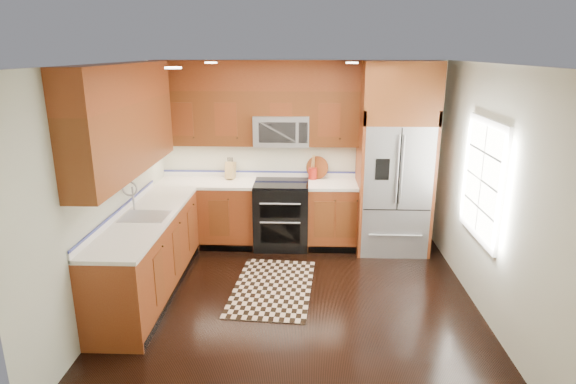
{
  "coord_description": "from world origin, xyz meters",
  "views": [
    {
      "loc": [
        0.1,
        -4.81,
        2.73
      ],
      "look_at": [
        -0.11,
        0.6,
        1.13
      ],
      "focal_mm": 30.0,
      "sensor_mm": 36.0,
      "label": 1
    }
  ],
  "objects_px": {
    "knife_block": "(230,170)",
    "utensil_crock": "(313,171)",
    "rug": "(273,287)",
    "range": "(281,215)",
    "refrigerator": "(395,159)"
  },
  "relations": [
    {
      "from": "knife_block",
      "to": "utensil_crock",
      "type": "relative_size",
      "value": 0.9
    },
    {
      "from": "knife_block",
      "to": "utensil_crock",
      "type": "bearing_deg",
      "value": 1.13
    },
    {
      "from": "utensil_crock",
      "to": "rug",
      "type": "bearing_deg",
      "value": -107.19
    },
    {
      "from": "range",
      "to": "refrigerator",
      "type": "bearing_deg",
      "value": -1.4
    },
    {
      "from": "refrigerator",
      "to": "rug",
      "type": "distance_m",
      "value": 2.41
    },
    {
      "from": "range",
      "to": "refrigerator",
      "type": "distance_m",
      "value": 1.76
    },
    {
      "from": "rug",
      "to": "knife_block",
      "type": "distance_m",
      "value": 1.98
    },
    {
      "from": "utensil_crock",
      "to": "knife_block",
      "type": "bearing_deg",
      "value": -178.87
    },
    {
      "from": "refrigerator",
      "to": "range",
      "type": "bearing_deg",
      "value": 178.6
    },
    {
      "from": "rug",
      "to": "range",
      "type": "bearing_deg",
      "value": 92.85
    },
    {
      "from": "range",
      "to": "knife_block",
      "type": "xyz_separation_m",
      "value": [
        -0.74,
        0.21,
        0.6
      ]
    },
    {
      "from": "rug",
      "to": "utensil_crock",
      "type": "xyz_separation_m",
      "value": [
        0.48,
        1.54,
        1.06
      ]
    },
    {
      "from": "rug",
      "to": "utensil_crock",
      "type": "relative_size",
      "value": 4.32
    },
    {
      "from": "knife_block",
      "to": "utensil_crock",
      "type": "xyz_separation_m",
      "value": [
        1.18,
        0.02,
        -0.01
      ]
    },
    {
      "from": "utensil_crock",
      "to": "range",
      "type": "bearing_deg",
      "value": -152.42
    }
  ]
}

